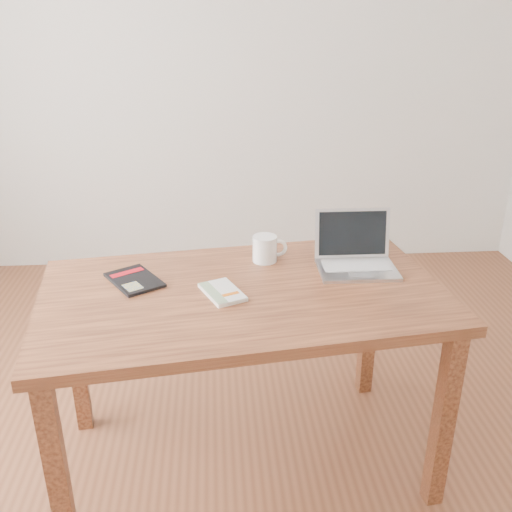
{
  "coord_description": "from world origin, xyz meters",
  "views": [
    {
      "loc": [
        -0.08,
        -1.72,
        1.64
      ],
      "look_at": [
        0.06,
        0.09,
        0.85
      ],
      "focal_mm": 40.0,
      "sensor_mm": 36.0,
      "label": 1
    }
  ],
  "objects": [
    {
      "name": "black_guidebook",
      "position": [
        -0.37,
        0.13,
        0.76
      ],
      "size": [
        0.24,
        0.26,
        0.01
      ],
      "rotation": [
        0.0,
        0.0,
        0.55
      ],
      "color": "black",
      "rests_on": "desk"
    },
    {
      "name": "coffee_mug",
      "position": [
        0.11,
        0.27,
        0.8
      ],
      "size": [
        0.13,
        0.09,
        0.1
      ],
      "rotation": [
        0.0,
        0.0,
        0.07
      ],
      "color": "white",
      "rests_on": "desk"
    },
    {
      "name": "white_guidebook",
      "position": [
        -0.06,
        0.0,
        0.76
      ],
      "size": [
        0.17,
        0.2,
        0.02
      ],
      "rotation": [
        0.0,
        0.0,
        0.4
      ],
      "color": "silver",
      "rests_on": "desk"
    },
    {
      "name": "desk",
      "position": [
        0.01,
        0.03,
        0.66
      ],
      "size": [
        1.46,
        0.95,
        0.75
      ],
      "rotation": [
        0.0,
        0.0,
        0.13
      ],
      "color": "brown",
      "rests_on": "ground"
    },
    {
      "name": "laptop",
      "position": [
        0.44,
        0.19,
        0.79
      ],
      "size": [
        0.29,
        0.24,
        0.2
      ],
      "rotation": [
        0.0,
        0.0,
        -0.01
      ],
      "color": "silver",
      "rests_on": "desk"
    },
    {
      "name": "room",
      "position": [
        -0.07,
        0.0,
        1.36
      ],
      "size": [
        4.04,
        4.04,
        2.7
      ],
      "color": "brown",
      "rests_on": "ground"
    }
  ]
}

